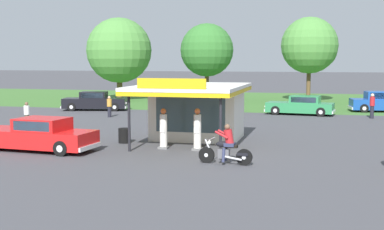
{
  "coord_description": "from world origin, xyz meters",
  "views": [
    {
      "loc": [
        4.26,
        -21.54,
        4.07
      ],
      "look_at": [
        -1.85,
        2.55,
        1.4
      ],
      "focal_mm": 48.55,
      "sensor_mm": 36.0,
      "label": 1
    }
  ],
  "objects_px": {
    "motorcycle_with_rider": "(226,148)",
    "bystander_standing_back_lot": "(27,114)",
    "gas_pump_nearside": "(163,130)",
    "gas_pump_offside": "(197,131)",
    "parked_car_back_row_left": "(384,102)",
    "spare_tire_stack": "(125,136)",
    "parked_car_back_row_far_left": "(95,102)",
    "parked_car_back_row_centre_left": "(301,106)",
    "parked_car_back_row_centre_right": "(205,103)",
    "bystander_strolling_foreground": "(372,105)",
    "bystander_leaning_by_kiosk": "(109,106)",
    "featured_classic_sedan": "(38,136)"
  },
  "relations": [
    {
      "from": "featured_classic_sedan",
      "to": "spare_tire_stack",
      "type": "xyz_separation_m",
      "value": [
        2.98,
        2.94,
        -0.31
      ]
    },
    {
      "from": "gas_pump_offside",
      "to": "parked_car_back_row_centre_right",
      "type": "relative_size",
      "value": 0.34
    },
    {
      "from": "gas_pump_nearside",
      "to": "featured_classic_sedan",
      "type": "height_order",
      "value": "gas_pump_nearside"
    },
    {
      "from": "gas_pump_nearside",
      "to": "parked_car_back_row_left",
      "type": "relative_size",
      "value": 0.33
    },
    {
      "from": "motorcycle_with_rider",
      "to": "parked_car_back_row_far_left",
      "type": "bearing_deg",
      "value": 127.13
    },
    {
      "from": "parked_car_back_row_centre_right",
      "to": "parked_car_back_row_left",
      "type": "height_order",
      "value": "parked_car_back_row_left"
    },
    {
      "from": "bystander_standing_back_lot",
      "to": "parked_car_back_row_centre_left",
      "type": "bearing_deg",
      "value": 36.06
    },
    {
      "from": "motorcycle_with_rider",
      "to": "spare_tire_stack",
      "type": "xyz_separation_m",
      "value": [
        -5.77,
        3.91,
        -0.29
      ]
    },
    {
      "from": "gas_pump_nearside",
      "to": "parked_car_back_row_left",
      "type": "bearing_deg",
      "value": 60.23
    },
    {
      "from": "parked_car_back_row_centre_left",
      "to": "spare_tire_stack",
      "type": "relative_size",
      "value": 7.18
    },
    {
      "from": "gas_pump_nearside",
      "to": "gas_pump_offside",
      "type": "bearing_deg",
      "value": 0.0
    },
    {
      "from": "bystander_strolling_foreground",
      "to": "parked_car_back_row_centre_right",
      "type": "bearing_deg",
      "value": 172.11
    },
    {
      "from": "gas_pump_nearside",
      "to": "bystander_standing_back_lot",
      "type": "relative_size",
      "value": 1.21
    },
    {
      "from": "bystander_strolling_foreground",
      "to": "bystander_leaning_by_kiosk",
      "type": "distance_m",
      "value": 18.31
    },
    {
      "from": "parked_car_back_row_left",
      "to": "bystander_leaning_by_kiosk",
      "type": "bearing_deg",
      "value": -155.41
    },
    {
      "from": "parked_car_back_row_centre_right",
      "to": "spare_tire_stack",
      "type": "distance_m",
      "value": 15.79
    },
    {
      "from": "bystander_strolling_foreground",
      "to": "bystander_standing_back_lot",
      "type": "height_order",
      "value": "bystander_strolling_foreground"
    },
    {
      "from": "gas_pump_offside",
      "to": "parked_car_back_row_centre_right",
      "type": "height_order",
      "value": "gas_pump_offside"
    },
    {
      "from": "motorcycle_with_rider",
      "to": "bystander_standing_back_lot",
      "type": "relative_size",
      "value": 1.42
    },
    {
      "from": "motorcycle_with_rider",
      "to": "parked_car_back_row_centre_right",
      "type": "bearing_deg",
      "value": 105.17
    },
    {
      "from": "spare_tire_stack",
      "to": "motorcycle_with_rider",
      "type": "bearing_deg",
      "value": -34.11
    },
    {
      "from": "parked_car_back_row_left",
      "to": "bystander_leaning_by_kiosk",
      "type": "height_order",
      "value": "parked_car_back_row_left"
    },
    {
      "from": "spare_tire_stack",
      "to": "gas_pump_nearside",
      "type": "bearing_deg",
      "value": -25.49
    },
    {
      "from": "gas_pump_offside",
      "to": "bystander_leaning_by_kiosk",
      "type": "distance_m",
      "value": 14.77
    },
    {
      "from": "gas_pump_offside",
      "to": "parked_car_back_row_left",
      "type": "xyz_separation_m",
      "value": [
        10.05,
        20.36,
        -0.14
      ]
    },
    {
      "from": "parked_car_back_row_centre_right",
      "to": "parked_car_back_row_far_left",
      "type": "distance_m",
      "value": 8.89
    },
    {
      "from": "motorcycle_with_rider",
      "to": "bystander_leaning_by_kiosk",
      "type": "xyz_separation_m",
      "value": [
        -11.04,
        14.33,
        0.12
      ]
    },
    {
      "from": "gas_pump_offside",
      "to": "parked_car_back_row_centre_left",
      "type": "xyz_separation_m",
      "value": [
        3.85,
        16.52,
        -0.21
      ]
    },
    {
      "from": "parked_car_back_row_centre_left",
      "to": "spare_tire_stack",
      "type": "distance_m",
      "value": 17.26
    },
    {
      "from": "motorcycle_with_rider",
      "to": "bystander_strolling_foreground",
      "type": "height_order",
      "value": "bystander_strolling_foreground"
    },
    {
      "from": "parked_car_back_row_far_left",
      "to": "gas_pump_offside",
      "type": "bearing_deg",
      "value": -52.23
    },
    {
      "from": "gas_pump_offside",
      "to": "motorcycle_with_rider",
      "type": "bearing_deg",
      "value": -56.75
    },
    {
      "from": "motorcycle_with_rider",
      "to": "parked_car_back_row_left",
      "type": "xyz_separation_m",
      "value": [
        8.22,
        23.15,
        0.07
      ]
    },
    {
      "from": "bystander_strolling_foreground",
      "to": "bystander_standing_back_lot",
      "type": "relative_size",
      "value": 1.13
    },
    {
      "from": "spare_tire_stack",
      "to": "parked_car_back_row_left",
      "type": "bearing_deg",
      "value": 53.97
    },
    {
      "from": "bystander_standing_back_lot",
      "to": "featured_classic_sedan",
      "type": "bearing_deg",
      "value": -55.03
    },
    {
      "from": "bystander_standing_back_lot",
      "to": "spare_tire_stack",
      "type": "height_order",
      "value": "bystander_standing_back_lot"
    },
    {
      "from": "featured_classic_sedan",
      "to": "gas_pump_offside",
      "type": "bearing_deg",
      "value": 14.74
    },
    {
      "from": "bystander_leaning_by_kiosk",
      "to": "bystander_standing_back_lot",
      "type": "bearing_deg",
      "value": -111.89
    },
    {
      "from": "parked_car_back_row_left",
      "to": "spare_tire_stack",
      "type": "relative_size",
      "value": 7.7
    },
    {
      "from": "parked_car_back_row_left",
      "to": "spare_tire_stack",
      "type": "bearing_deg",
      "value": -126.03
    },
    {
      "from": "parked_car_back_row_far_left",
      "to": "parked_car_back_row_centre_left",
      "type": "xyz_separation_m",
      "value": [
        16.2,
        0.59,
        -0.03
      ]
    },
    {
      "from": "parked_car_back_row_centre_right",
      "to": "bystander_strolling_foreground",
      "type": "relative_size",
      "value": 3.25
    },
    {
      "from": "parked_car_back_row_far_left",
      "to": "parked_car_back_row_centre_left",
      "type": "relative_size",
      "value": 1.06
    },
    {
      "from": "gas_pump_offside",
      "to": "parked_car_back_row_centre_left",
      "type": "relative_size",
      "value": 0.37
    },
    {
      "from": "bystander_standing_back_lot",
      "to": "spare_tire_stack",
      "type": "distance_m",
      "value": 8.82
    },
    {
      "from": "gas_pump_nearside",
      "to": "parked_car_back_row_left",
      "type": "height_order",
      "value": "gas_pump_nearside"
    },
    {
      "from": "gas_pump_nearside",
      "to": "parked_car_back_row_far_left",
      "type": "relative_size",
      "value": 0.34
    },
    {
      "from": "bystander_standing_back_lot",
      "to": "spare_tire_stack",
      "type": "bearing_deg",
      "value": -27.07
    },
    {
      "from": "parked_car_back_row_centre_left",
      "to": "spare_tire_stack",
      "type": "bearing_deg",
      "value": -116.85
    }
  ]
}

